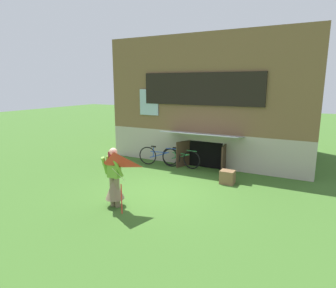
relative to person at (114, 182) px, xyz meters
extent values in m
plane|color=#386023|center=(0.59, 1.78, -0.70)|extent=(60.00, 60.00, 0.00)
cube|color=#ADA393|center=(0.59, 7.38, 0.00)|extent=(8.48, 5.20, 1.40)
cube|color=brown|center=(0.59, 7.38, 2.62)|extent=(8.48, 5.20, 3.84)
cube|color=black|center=(0.59, 4.74, 2.43)|extent=(4.93, 0.08, 1.25)
cube|color=#9EB7C6|center=(0.59, 4.76, 2.43)|extent=(4.77, 0.04, 1.13)
cube|color=#9EB7C6|center=(-1.75, 4.75, 1.85)|extent=(0.90, 0.06, 1.10)
cube|color=black|center=(0.86, 4.77, -0.17)|extent=(1.40, 0.03, 1.05)
cube|color=#3D2B1E|center=(0.01, 4.48, -0.17)|extent=(0.36, 0.66, 1.05)
cube|color=#3D2B1E|center=(1.71, 4.48, -0.17)|extent=(0.13, 0.70, 1.05)
cube|color=gray|center=(0.86, 4.23, 0.75)|extent=(3.04, 1.09, 0.18)
cylinder|color=#7F6B51|center=(-0.08, 0.00, -0.28)|extent=(0.14, 0.14, 0.83)
cylinder|color=#7F6B51|center=(0.08, 0.00, -0.28)|extent=(0.14, 0.14, 0.83)
cone|color=#7F6B51|center=(0.00, 0.00, -0.15)|extent=(0.52, 0.52, 0.63)
cube|color=#72AD38|center=(0.00, 0.00, 0.43)|extent=(0.34, 0.20, 0.59)
cylinder|color=#72AD38|center=(-0.22, -0.10, 0.46)|extent=(0.17, 0.33, 0.55)
cylinder|color=#72AD38|center=(0.22, -0.10, 0.46)|extent=(0.17, 0.33, 0.55)
cube|color=maroon|center=(0.00, -0.06, 0.68)|extent=(0.20, 0.08, 0.36)
sphere|color=#D8AD8E|center=(0.00, 0.00, 0.84)|extent=(0.23, 0.23, 0.23)
pyramid|color=red|center=(0.42, -0.50, 0.63)|extent=(0.93, 0.77, 0.54)
cylinder|color=beige|center=(0.35, -0.25, 0.33)|extent=(0.01, 0.51, 0.48)
cylinder|color=red|center=(0.45, -0.30, -0.29)|extent=(0.03, 0.03, 0.81)
torus|color=black|center=(0.46, 4.31, -0.33)|extent=(0.74, 0.09, 0.74)
torus|color=black|center=(-0.55, 4.37, -0.33)|extent=(0.74, 0.09, 0.74)
cylinder|color=#287A3D|center=(-0.04, 4.34, -0.14)|extent=(0.75, 0.08, 0.04)
cylinder|color=#287A3D|center=(-0.04, 4.34, -0.26)|extent=(0.82, 0.09, 0.30)
cylinder|color=#287A3D|center=(-0.30, 4.35, -0.14)|extent=(0.04, 0.04, 0.42)
cube|color=black|center=(-0.30, 4.35, 0.07)|extent=(0.20, 0.08, 0.05)
cylinder|color=#287A3D|center=(0.46, 4.31, 0.03)|extent=(0.44, 0.05, 0.03)
torus|color=black|center=(-0.40, 4.21, -0.32)|extent=(0.75, 0.16, 0.76)
torus|color=black|center=(-1.42, 4.05, -0.32)|extent=(0.75, 0.16, 0.76)
cylinder|color=#284CB2|center=(-0.91, 4.13, -0.12)|extent=(0.77, 0.16, 0.04)
cylinder|color=#284CB2|center=(-0.91, 4.13, -0.25)|extent=(0.84, 0.17, 0.31)
cylinder|color=#284CB2|center=(-1.17, 4.09, -0.12)|extent=(0.04, 0.04, 0.43)
cube|color=black|center=(-1.17, 4.09, 0.09)|extent=(0.20, 0.08, 0.05)
cylinder|color=#284CB2|center=(-0.40, 4.21, 0.06)|extent=(0.44, 0.10, 0.03)
cube|color=brown|center=(2.21, 3.26, -0.47)|extent=(0.47, 0.40, 0.46)
camera|label=1|loc=(4.76, -5.95, 2.61)|focal=30.92mm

